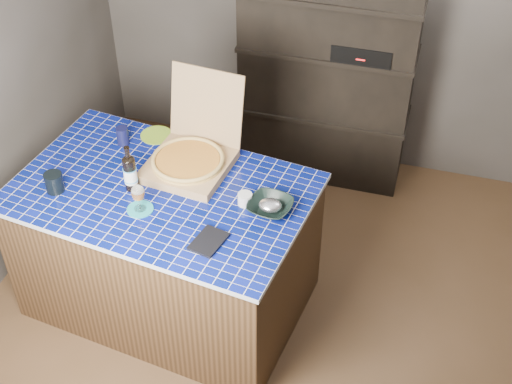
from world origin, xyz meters
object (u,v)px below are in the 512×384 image
(mead_bottle, at_px, (130,172))
(bowl, at_px, (270,207))
(kitchen_island, at_px, (167,247))
(dvd_case, at_px, (209,241))
(wine_glass, at_px, (138,193))
(pizza_box, at_px, (190,157))

(mead_bottle, distance_m, bowl, 0.79)
(kitchen_island, xyz_separation_m, dvd_case, (0.39, -0.32, 0.46))
(dvd_case, distance_m, bowl, 0.40)
(kitchen_island, height_order, dvd_case, dvd_case)
(mead_bottle, relative_size, dvd_case, 1.45)
(wine_glass, height_order, dvd_case, wine_glass)
(pizza_box, bearing_deg, mead_bottle, -125.92)
(kitchen_island, bearing_deg, pizza_box, 77.79)
(kitchen_island, distance_m, wine_glass, 0.60)
(pizza_box, xyz_separation_m, mead_bottle, (-0.25, -0.27, 0.04))
(pizza_box, bearing_deg, kitchen_island, -103.73)
(wine_glass, distance_m, bowl, 0.71)
(pizza_box, height_order, dvd_case, pizza_box)
(kitchen_island, xyz_separation_m, wine_glass, (-0.05, -0.18, 0.57))
(pizza_box, distance_m, wine_glass, 0.45)
(dvd_case, height_order, bowl, bowl)
(pizza_box, bearing_deg, bowl, -18.09)
(kitchen_island, relative_size, wine_glass, 10.85)
(kitchen_island, xyz_separation_m, bowl, (0.63, 0.00, 0.48))
(mead_bottle, relative_size, bowl, 1.21)
(kitchen_island, bearing_deg, dvd_case, -31.59)
(kitchen_island, distance_m, bowl, 0.79)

